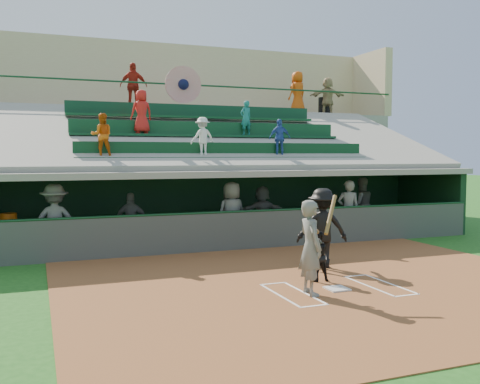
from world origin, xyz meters
name	(u,v)px	position (x,y,z in m)	size (l,w,h in m)	color
ground	(337,290)	(0.00, 0.00, 0.00)	(100.00, 100.00, 0.00)	#1C5317
dirt_slab	(325,284)	(0.00, 0.50, 0.01)	(11.00, 9.00, 0.02)	brown
home_plate	(337,289)	(0.00, 0.00, 0.04)	(0.43, 0.43, 0.03)	silver
batters_box_chalk	(337,289)	(0.00, 0.00, 0.02)	(2.65, 1.85, 0.01)	white
dugout_floor	(226,240)	(0.00, 6.75, 0.02)	(16.00, 3.50, 0.04)	gray
concourse_slab	(175,165)	(0.00, 13.50, 2.30)	(20.00, 3.00, 4.60)	gray
grandstand	(193,168)	(-0.01, 10.52, 2.26)	(20.40, 10.40, 7.80)	#464B46
batter_at_plate	(311,247)	(-0.69, -0.15, 0.96)	(0.87, 0.77, 1.95)	#585B56
catcher	(317,256)	(-0.03, 0.79, 0.57)	(0.53, 0.41, 1.09)	black
home_umpire	(322,228)	(0.79, 2.01, 0.98)	(1.25, 0.72, 1.93)	black
dugout_bench	(215,228)	(0.03, 8.01, 0.24)	(13.20, 0.40, 0.40)	#996237
white_table	(12,241)	(-6.34, 6.47, 0.39)	(0.79, 0.59, 0.69)	white
water_cooler	(8,221)	(-6.40, 6.42, 0.95)	(0.44, 0.44, 0.44)	#D75A0C
dugout_player_a	(55,221)	(-5.24, 5.58, 1.01)	(1.26, 0.72, 1.95)	#535651
dugout_player_b	(131,221)	(-3.13, 6.15, 0.85)	(0.95, 0.40, 1.63)	#555853
dugout_player_c	(232,214)	(-0.26, 5.53, 1.00)	(0.94, 0.61, 1.92)	#535651
dugout_player_d	(262,212)	(1.24, 6.74, 0.89)	(1.57, 0.50, 1.69)	#5C5F59
dugout_player_e	(348,210)	(3.61, 5.29, 0.99)	(0.70, 0.46, 1.91)	#595C57
dugout_player_f	(361,205)	(4.94, 6.58, 1.00)	(0.93, 0.73, 1.92)	#585A55
trash_bin	(324,107)	(7.29, 13.28, 5.04)	(0.59, 0.59, 0.88)	black
concourse_staff_a	(134,86)	(-1.92, 12.49, 5.52)	(1.08, 0.45, 1.84)	#AB2013
concourse_staff_b	(297,93)	(5.43, 12.47, 5.55)	(0.93, 0.61, 1.91)	#C9490B
concourse_staff_c	(328,96)	(7.13, 12.74, 5.47)	(1.62, 0.52, 1.75)	tan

